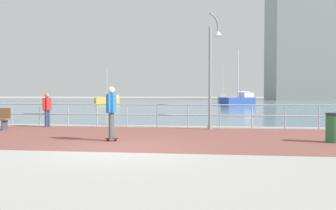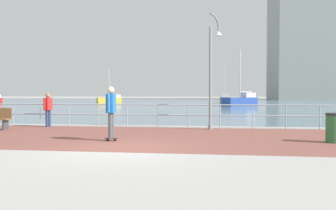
% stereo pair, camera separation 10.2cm
% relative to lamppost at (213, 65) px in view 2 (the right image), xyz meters
% --- Properties ---
extents(ground, '(220.00, 220.00, 0.00)m').
position_rel_lamppost_xyz_m(ground, '(-2.48, 34.40, -2.73)').
color(ground, '#ADAAA5').
extents(brick_paving, '(28.00, 6.67, 0.01)m').
position_rel_lamppost_xyz_m(brick_paving, '(-2.48, -2.87, -2.73)').
color(brick_paving, brown).
rests_on(brick_paving, ground).
extents(harbor_water, '(180.00, 88.00, 0.00)m').
position_rel_lamppost_xyz_m(harbor_water, '(-2.48, 45.47, -2.73)').
color(harbor_water, slate).
rests_on(harbor_water, ground).
extents(waterfront_railing, '(25.25, 0.06, 1.06)m').
position_rel_lamppost_xyz_m(waterfront_railing, '(-2.48, 0.47, -2.00)').
color(waterfront_railing, '#9EADB7').
rests_on(waterfront_railing, ground).
extents(lamppost, '(0.62, 0.70, 4.94)m').
position_rel_lamppost_xyz_m(lamppost, '(0.00, 0.00, 0.00)').
color(lamppost, gray).
rests_on(lamppost, ground).
extents(skateboarder, '(0.40, 0.55, 1.76)m').
position_rel_lamppost_xyz_m(skateboarder, '(-3.25, -4.13, -1.67)').
color(skateboarder, black).
rests_on(skateboarder, ground).
extents(bystander, '(0.32, 0.56, 1.55)m').
position_rel_lamppost_xyz_m(bystander, '(-7.52, 0.12, -1.83)').
color(bystander, navy).
rests_on(bystander, ground).
extents(trash_bin, '(0.46, 0.46, 0.93)m').
position_rel_lamppost_xyz_m(trash_bin, '(3.73, -3.61, -2.27)').
color(trash_bin, '#2D6638').
rests_on(trash_bin, ground).
extents(sailboat_blue, '(4.54, 4.47, 6.84)m').
position_rel_lamppost_xyz_m(sailboat_blue, '(3.37, 28.01, -2.08)').
color(sailboat_blue, '#284799').
rests_on(sailboat_blue, ground).
extents(sailboat_navy, '(3.89, 3.14, 5.44)m').
position_rel_lamppost_xyz_m(sailboat_navy, '(-16.57, 39.42, -2.21)').
color(sailboat_navy, gold).
rests_on(sailboat_navy, ground).
extents(sailboat_ivory, '(1.43, 4.42, 6.18)m').
position_rel_lamppost_xyz_m(sailboat_ivory, '(1.79, 39.31, -2.14)').
color(sailboat_ivory, '#595960').
rests_on(sailboat_ivory, ground).
extents(tower_steel, '(15.06, 18.00, 34.83)m').
position_rel_lamppost_xyz_m(tower_steel, '(21.68, 71.55, 13.85)').
color(tower_steel, '#939993').
rests_on(tower_steel, ground).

